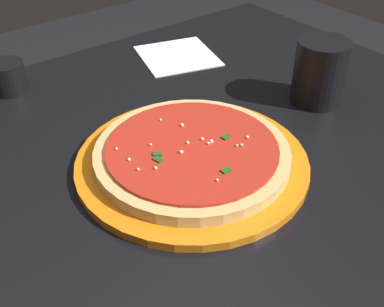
% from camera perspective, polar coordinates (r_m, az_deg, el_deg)
% --- Properties ---
extents(restaurant_table, '(1.05, 0.75, 0.76)m').
position_cam_1_polar(restaurant_table, '(0.75, -3.40, -9.20)').
color(restaurant_table, black).
rests_on(restaurant_table, ground_plane).
extents(serving_plate, '(0.31, 0.31, 0.01)m').
position_cam_1_polar(serving_plate, '(0.63, 0.00, -1.04)').
color(serving_plate, orange).
rests_on(serving_plate, restaurant_table).
extents(pizza, '(0.26, 0.26, 0.02)m').
position_cam_1_polar(pizza, '(0.62, -0.00, 0.08)').
color(pizza, '#DBB26B').
rests_on(pizza, serving_plate).
extents(cup_tall_drink, '(0.08, 0.08, 0.10)m').
position_cam_1_polar(cup_tall_drink, '(0.78, 14.97, 9.37)').
color(cup_tall_drink, black).
rests_on(cup_tall_drink, restaurant_table).
extents(cup_small_sauce, '(0.06, 0.06, 0.05)m').
position_cam_1_polar(cup_small_sauce, '(0.85, -21.19, 8.49)').
color(cup_small_sauce, black).
rests_on(cup_small_sauce, restaurant_table).
extents(napkin_folded_right, '(0.17, 0.17, 0.00)m').
position_cam_1_polar(napkin_folded_right, '(0.93, -1.74, 11.56)').
color(napkin_folded_right, white).
rests_on(napkin_folded_right, restaurant_table).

